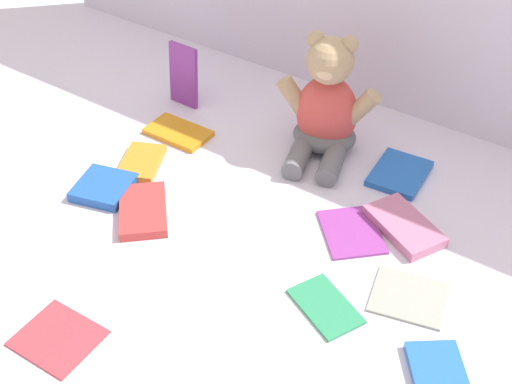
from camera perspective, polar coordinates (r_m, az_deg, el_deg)
name	(u,v)px	position (r m, az deg, el deg)	size (l,w,h in m)	color
ground_plane	(296,209)	(1.19, 3.33, -1.42)	(3.20, 3.20, 0.00)	silver
teddy_bear	(326,110)	(1.28, 5.78, 6.75)	(0.19, 0.19, 0.23)	#D84C47
book_case_0	(143,211)	(1.19, -9.28, -1.52)	(0.08, 0.13, 0.02)	#C83A39
book_case_2	(404,226)	(1.17, 12.08, -2.76)	(0.07, 0.13, 0.02)	#BE6C8F
book_case_3	(104,187)	(1.24, -12.40, 0.37)	(0.09, 0.09, 0.02)	blue
book_case_4	(58,337)	(1.03, -15.99, -11.41)	(0.10, 0.11, 0.01)	#C73C46
book_case_5	(141,163)	(1.29, -9.41, 2.40)	(0.07, 0.10, 0.01)	orange
book_case_6	(178,132)	(1.37, -6.41, 4.89)	(0.07, 0.12, 0.01)	orange
book_case_7	(351,232)	(1.15, 7.83, -3.24)	(0.09, 0.12, 0.01)	#923893
book_case_8	(184,75)	(1.43, -5.98, 9.53)	(0.07, 0.01, 0.13)	#843192
book_case_9	(399,173)	(1.28, 11.72, 1.50)	(0.09, 0.12, 0.01)	blue
book_case_10	(409,296)	(1.06, 12.47, -8.34)	(0.10, 0.11, 0.01)	#9FA194
book_case_13	(326,305)	(1.03, 5.75, -9.24)	(0.07, 0.11, 0.01)	#2E8F5D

